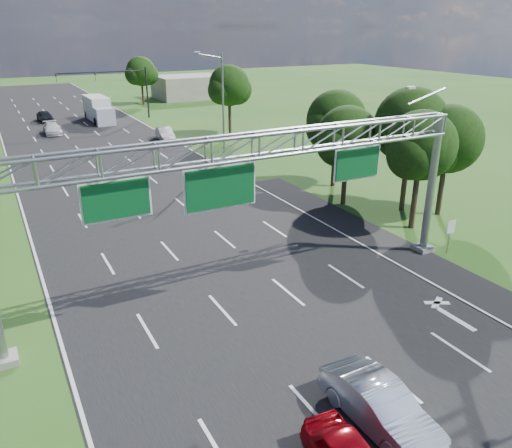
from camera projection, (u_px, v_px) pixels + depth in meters
ground at (145, 195)px, 39.26m from camera, size 220.00×220.00×0.00m
road at (145, 195)px, 39.26m from camera, size 18.00×180.00×0.02m
road_flare at (383, 242)px, 30.64m from camera, size 3.00×30.00×0.02m
sign_gantry at (257, 159)px, 22.12m from camera, size 23.50×1.00×9.56m
regulatory_sign at (451, 230)px, 28.58m from camera, size 0.60×0.08×2.10m
traffic_signal at (122, 82)px, 69.30m from camera, size 12.21×0.24×7.00m
streetlight_r_mid at (221, 99)px, 50.36m from camera, size 2.97×0.22×10.16m
tree_cluster_right at (390, 134)px, 34.95m from camera, size 9.91×14.60×8.68m
tree_verge_rd at (230, 87)px, 59.02m from camera, size 5.76×4.80×8.28m
tree_verge_re at (141, 73)px, 82.87m from camera, size 5.76×4.80×7.84m
building_right at (190, 87)px, 91.65m from camera, size 12.00×9.00×4.00m
silver_sedan at (380, 406)px, 16.35m from camera, size 1.73×4.72×1.54m
car_queue_a at (52, 128)px, 61.29m from camera, size 1.97×4.70×1.35m
car_queue_c at (45, 116)px, 69.28m from camera, size 2.15×4.47×1.47m
car_queue_d at (165, 134)px, 57.85m from camera, size 2.04×4.55×1.45m
box_truck at (98, 110)px, 69.25m from camera, size 2.69×8.78×3.31m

